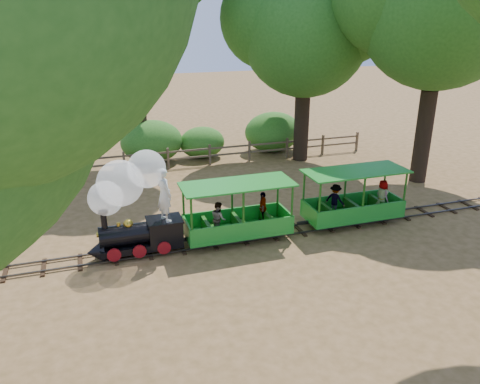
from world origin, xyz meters
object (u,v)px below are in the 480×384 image
object	(u,v)px
locomotive	(130,198)
carriage_rear	(354,202)
fence	(189,155)
carriage_front	(238,218)

from	to	relation	value
locomotive	carriage_rear	xyz separation A→B (m)	(7.41, -0.05, -1.06)
carriage_rear	fence	xyz separation A→B (m)	(-4.00, 7.99, -0.18)
locomotive	carriage_rear	world-z (taller)	locomotive
carriage_front	fence	bearing A→B (deg)	88.77
locomotive	carriage_front	size ratio (longest dim) A/B	0.93
carriage_rear	fence	size ratio (longest dim) A/B	0.19
carriage_rear	fence	world-z (taller)	carriage_rear
locomotive	fence	distance (m)	8.73
carriage_front	carriage_rear	xyz separation A→B (m)	(4.17, 0.00, 0.01)
locomotive	carriage_rear	distance (m)	7.49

